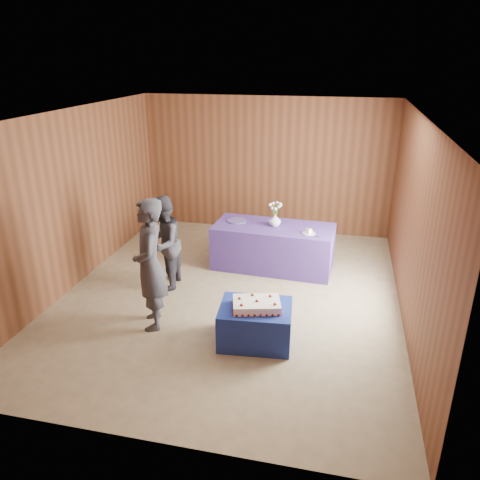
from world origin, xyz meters
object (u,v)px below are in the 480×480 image
(sheet_cake, at_px, (257,305))
(vase, at_px, (275,220))
(guest_left, at_px, (150,265))
(cake_table, at_px, (255,324))
(serving_table, at_px, (273,247))
(guest_right, at_px, (163,243))

(sheet_cake, bearing_deg, vase, 78.96)
(vase, bearing_deg, sheet_cake, -86.53)
(vase, relative_size, guest_left, 0.12)
(cake_table, height_order, guest_left, guest_left)
(guest_left, bearing_deg, cake_table, 63.11)
(serving_table, bearing_deg, guest_left, -117.14)
(sheet_cake, relative_size, guest_left, 0.39)
(sheet_cake, distance_m, guest_right, 2.07)
(cake_table, relative_size, vase, 4.37)
(cake_table, distance_m, serving_table, 2.29)
(sheet_cake, height_order, guest_left, guest_left)
(cake_table, relative_size, guest_left, 0.50)
(serving_table, height_order, sheet_cake, serving_table)
(cake_table, relative_size, sheet_cake, 1.31)
(cake_table, bearing_deg, serving_table, 88.31)
(sheet_cake, distance_m, vase, 2.35)
(vase, bearing_deg, guest_left, -120.49)
(vase, height_order, guest_right, guest_right)
(sheet_cake, relative_size, guest_right, 0.46)
(guest_right, bearing_deg, serving_table, 121.92)
(serving_table, bearing_deg, guest_right, -140.37)
(guest_left, bearing_deg, guest_right, 169.73)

